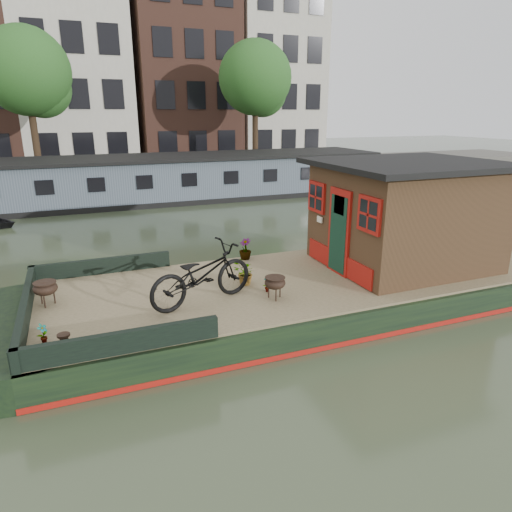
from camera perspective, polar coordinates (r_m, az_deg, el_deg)
name	(u,v)px	position (r m, az deg, el deg)	size (l,w,h in m)	color
ground	(319,302)	(10.51, 7.92, -5.69)	(120.00, 120.00, 0.00)	#2B3823
houseboat_hull	(265,299)	(9.85, 1.19, -5.43)	(14.01, 4.02, 0.60)	black
houseboat_deck	(320,276)	(10.29, 8.06, -2.49)	(11.80, 3.80, 0.05)	#877753
bow_bulwark	(77,301)	(8.97, -21.42, -5.27)	(3.00, 4.00, 0.35)	black
cabin	(405,213)	(11.17, 18.18, 5.10)	(4.00, 3.50, 2.42)	black
bicycle	(202,275)	(8.59, -6.81, -2.32)	(0.75, 2.16, 1.13)	black
potted_plant_a	(267,284)	(9.18, 1.42, -3.52)	(0.18, 0.12, 0.34)	brown
potted_plant_c	(245,273)	(9.53, -1.44, -2.16)	(0.46, 0.40, 0.51)	#9D3B2D
potted_plant_d	(245,249)	(11.19, -1.36, 0.88)	(0.29, 0.29, 0.52)	brown
potted_plant_e	(43,334)	(7.96, -25.08, -8.77)	(0.17, 0.12, 0.33)	#A54D30
brazier_front	(275,288)	(8.84, 2.39, -4.00)	(0.42, 0.42, 0.45)	black
brazier_rear	(46,294)	(9.40, -24.76, -4.29)	(0.43, 0.43, 0.47)	black
bollard_port	(48,290)	(9.98, -24.55, -3.89)	(0.16, 0.16, 0.18)	black
bollard_stbd	(64,341)	(7.72, -22.85, -9.72)	(0.19, 0.19, 0.22)	black
far_houseboat	(180,179)	(23.09, -9.51, 9.47)	(20.40, 4.40, 2.11)	#4A5663
quay	(157,174)	(29.49, -12.29, 10.00)	(60.00, 6.00, 0.90)	#47443F
townhouse_row	(135,56)	(36.40, -14.94, 22.96)	(27.25, 8.00, 16.50)	brown
tree_left	(30,76)	(27.51, -26.45, 19.54)	(4.40, 4.40, 7.40)	#332316
tree_right	(257,81)	(29.61, 0.11, 20.98)	(4.40, 4.40, 7.40)	#332316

